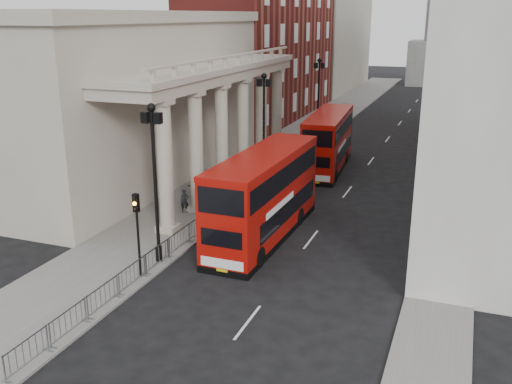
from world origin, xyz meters
The scene contains 18 objects.
ground centered at (0.00, 0.00, 0.00)m, with size 260.00×260.00×0.00m, color black.
sidewalk_west centered at (-3.00, 30.00, 0.06)m, with size 6.00×140.00×0.12m, color slate.
sidewalk_east centered at (13.50, 30.00, 0.06)m, with size 3.00×140.00×0.12m, color slate.
kerb centered at (-0.05, 30.00, 0.07)m, with size 0.20×140.00×0.14m, color slate.
portico_building centered at (-10.50, 18.00, 6.00)m, with size 9.00×28.00×12.00m, color #A39988.
brick_building centered at (-10.50, 48.00, 11.00)m, with size 9.00×32.00×22.00m, color maroon.
west_building_far centered at (-10.50, 80.00, 10.00)m, with size 9.00×30.00×20.00m, color #A39988.
east_building centered at (16.00, 32.00, 12.50)m, with size 8.00×55.00×25.00m, color #BBB8AF.
lamp_post_south centered at (-0.60, 4.00, 4.91)m, with size 1.05×0.44×8.32m.
lamp_post_mid centered at (-0.60, 20.00, 4.91)m, with size 1.05×0.44×8.32m.
lamp_post_north centered at (-0.60, 36.00, 4.91)m, with size 1.05×0.44×8.32m.
traffic_light centered at (-0.50, 1.98, 3.11)m, with size 0.28×0.33×4.30m.
crowd_barriers centered at (-0.35, 2.23, 0.67)m, with size 0.50×18.75×1.10m.
bus_near centered at (3.29, 9.44, 2.63)m, with size 3.04×11.73×5.04m.
bus_far centered at (2.99, 25.93, 2.48)m, with size 3.54×11.16×4.74m.
pedestrian_a centered at (-2.93, 11.36, 0.89)m, with size 0.56×0.37×1.55m, color black.
pedestrian_b centered at (-3.94, 14.52, 0.91)m, with size 0.77×0.60×1.58m, color black.
pedestrian_c centered at (-1.92, 18.07, 1.05)m, with size 0.91×0.59×1.86m, color black.
Camera 1 is at (13.99, -20.00, 12.52)m, focal length 40.00 mm.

